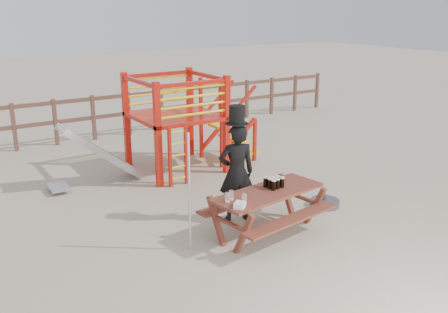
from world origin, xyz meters
TOP-DOWN VIEW (x-y plane):
  - ground at (0.00, 0.00)m, footprint 60.00×60.00m
  - back_fence at (0.00, 7.00)m, footprint 15.09×0.09m
  - playground_fort at (0.12, 3.58)m, footprint 4.71×1.84m
  - picnic_table at (-0.10, -0.08)m, footprint 2.03×1.54m
  - man_with_hat at (-0.21, 0.64)m, footprint 0.70×0.56m
  - metal_pole at (-1.40, 0.10)m, footprint 0.04×0.04m
  - parasol_base at (1.47, 0.25)m, footprint 0.52×0.52m
  - paper_bag at (-0.84, -0.38)m, footprint 0.23×0.22m
  - stout_pints at (0.07, -0.01)m, footprint 0.28×0.26m
  - empty_glasses at (-0.79, -0.16)m, footprint 0.26×0.28m

SIDE VIEW (x-z plane):
  - ground at x=0.00m, z-range 0.00..0.00m
  - parasol_base at x=1.47m, z-range -0.05..0.17m
  - picnic_table at x=-0.10m, z-range 0.09..0.82m
  - back_fence at x=0.00m, z-range 0.14..1.34m
  - paper_bag at x=-0.84m, z-range 0.72..0.80m
  - empty_glasses at x=-0.79m, z-range 0.72..0.87m
  - stout_pints at x=0.07m, z-range 0.72..0.90m
  - man_with_hat at x=-0.21m, z-range -0.10..1.86m
  - metal_pole at x=-1.40m, z-range 0.00..1.80m
  - playground_fort at x=0.12m, z-range 0.02..2.12m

